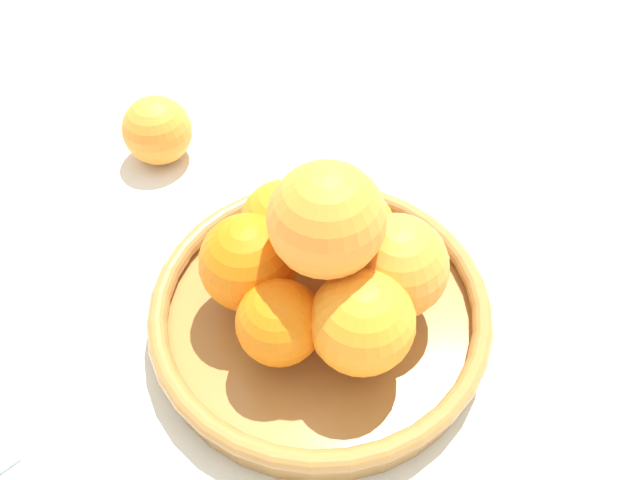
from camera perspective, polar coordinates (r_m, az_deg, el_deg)
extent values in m
plane|color=silver|center=(0.54, 0.00, -7.57)|extent=(4.00, 4.00, 0.00)
cylinder|color=#A57238|center=(0.53, 0.00, -6.96)|extent=(0.27, 0.27, 0.02)
torus|color=#A57238|center=(0.52, 0.00, -5.81)|extent=(0.28, 0.28, 0.02)
sphere|color=orange|center=(0.45, 3.82, -7.50)|extent=(0.08, 0.08, 0.08)
sphere|color=orange|center=(0.48, 6.93, -2.40)|extent=(0.08, 0.08, 0.08)
sphere|color=orange|center=(0.52, 3.34, 1.16)|extent=(0.06, 0.06, 0.06)
sphere|color=orange|center=(0.52, -3.00, 1.76)|extent=(0.07, 0.07, 0.07)
sphere|color=orange|center=(0.49, -6.56, -2.06)|extent=(0.08, 0.08, 0.08)
sphere|color=orange|center=(0.46, -3.72, -7.52)|extent=(0.06, 0.06, 0.06)
sphere|color=orange|center=(0.43, 0.30, 1.73)|extent=(0.08, 0.08, 0.08)
sphere|color=orange|center=(0.68, -14.65, 9.67)|extent=(0.07, 0.07, 0.07)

